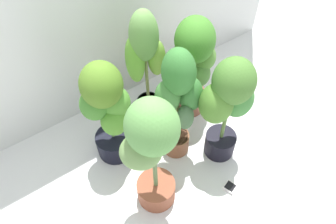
# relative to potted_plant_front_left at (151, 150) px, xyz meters

# --- Properties ---
(ground_plane) EXTENTS (8.00, 8.00, 0.00)m
(ground_plane) POSITION_rel_potted_plant_front_left_xyz_m (0.33, 0.13, -0.59)
(ground_plane) COLOR silver
(ground_plane) RESTS_ON ground
(potted_plant_front_left) EXTENTS (0.42, 0.39, 0.97)m
(potted_plant_front_left) POSITION_rel_potted_plant_front_left_xyz_m (0.00, 0.00, 0.00)
(potted_plant_front_left) COLOR #984E35
(potted_plant_front_left) RESTS_ON ground
(potted_plant_front_right) EXTENTS (0.43, 0.37, 0.90)m
(potted_plant_front_right) POSITION_rel_potted_plant_front_left_xyz_m (0.60, 0.03, -0.03)
(potted_plant_front_right) COLOR black
(potted_plant_front_right) RESTS_ON ground
(potted_plant_back_left) EXTENTS (0.37, 0.37, 0.87)m
(potted_plant_back_left) POSITION_rel_potted_plant_front_left_xyz_m (-0.03, 0.48, -0.10)
(potted_plant_back_left) COLOR black
(potted_plant_back_left) RESTS_ON ground
(potted_plant_back_right) EXTENTS (0.44, 0.42, 0.88)m
(potted_plant_back_right) POSITION_rel_potted_plant_front_left_xyz_m (0.69, 0.49, -0.05)
(potted_plant_back_right) COLOR #93573F
(potted_plant_back_right) RESTS_ON ground
(potted_plant_center) EXTENTS (0.36, 0.30, 0.96)m
(potted_plant_center) POSITION_rel_potted_plant_front_left_xyz_m (0.36, 0.23, -0.02)
(potted_plant_center) COLOR brown
(potted_plant_center) RESTS_ON ground
(potted_plant_back_center) EXTENTS (0.32, 0.28, 0.98)m
(potted_plant_back_center) POSITION_rel_potted_plant_front_left_xyz_m (0.38, 0.65, 0.01)
(potted_plant_back_center) COLOR black
(potted_plant_back_center) RESTS_ON ground
(hygrometer_box) EXTENTS (0.10, 0.10, 0.03)m
(hygrometer_box) POSITION_rel_potted_plant_front_left_xyz_m (0.47, -0.25, -0.57)
(hygrometer_box) COLOR white
(hygrometer_box) RESTS_ON ground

